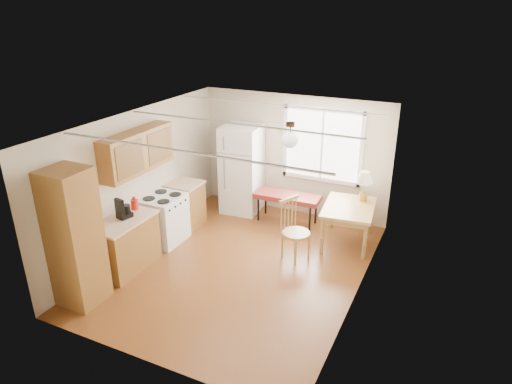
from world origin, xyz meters
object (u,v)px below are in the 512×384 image
Objects in this scene: refrigerator at (242,169)px; dining_table at (349,211)px; bench at (287,197)px; chair at (292,224)px.

refrigerator reaches higher than dining_table.
chair is (0.58, -1.24, 0.09)m from bench.
refrigerator is at bearing 164.10° from chair.
refrigerator is 1.39× the size of bench.
refrigerator is 1.70× the size of chair.
refrigerator is 1.18m from bench.
dining_table is (1.33, -0.32, 0.09)m from bench.
dining_table is at bearing -15.67° from bench.
chair is (-0.76, -0.92, -0.01)m from dining_table.
chair is (1.68, -1.39, -0.30)m from refrigerator.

